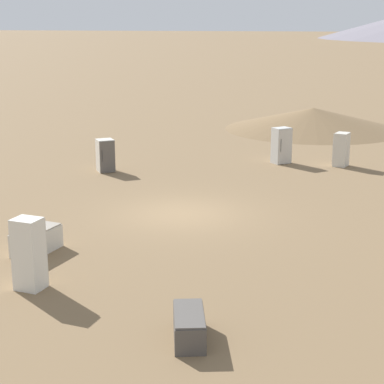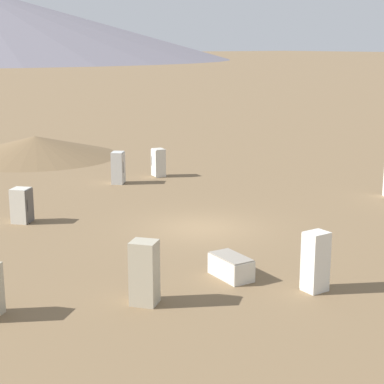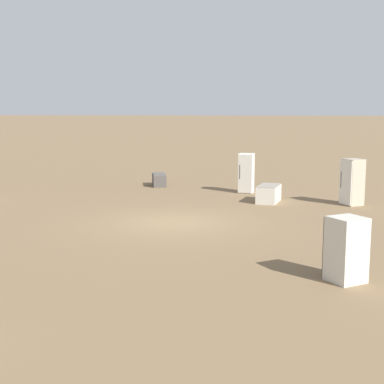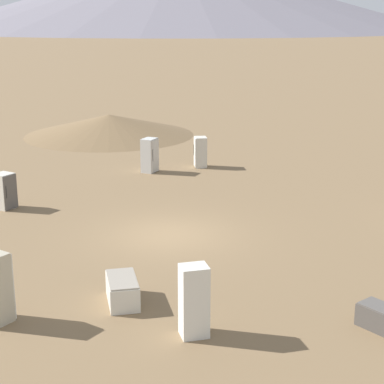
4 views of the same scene
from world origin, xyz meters
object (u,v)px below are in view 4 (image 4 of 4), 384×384
(discarded_fridge_0, at_px, (200,152))
(discarded_fridge_4, at_px, (4,191))
(discarded_fridge_5, at_px, (122,290))
(discarded_fridge_2, at_px, (150,155))
(discarded_fridge_3, at_px, (194,301))

(discarded_fridge_0, bearing_deg, discarded_fridge_4, 125.59)
(discarded_fridge_5, bearing_deg, discarded_fridge_2, -101.42)
(discarded_fridge_0, distance_m, discarded_fridge_2, 2.72)
(discarded_fridge_2, xyz_separation_m, discarded_fridge_5, (-4.28, -14.17, -0.48))
(discarded_fridge_3, xyz_separation_m, discarded_fridge_4, (-4.00, 12.28, -0.19))
(discarded_fridge_2, relative_size, discarded_fridge_3, 0.93)
(discarded_fridge_0, height_order, discarded_fridge_5, discarded_fridge_0)
(discarded_fridge_2, distance_m, discarded_fridge_5, 14.81)
(discarded_fridge_3, relative_size, discarded_fridge_4, 1.26)
(discarded_fridge_0, height_order, discarded_fridge_2, discarded_fridge_2)
(discarded_fridge_4, bearing_deg, discarded_fridge_2, 169.53)
(discarded_fridge_0, distance_m, discarded_fridge_5, 16.04)
(discarded_fridge_3, xyz_separation_m, discarded_fridge_5, (-1.28, 2.31, -0.55))
(discarded_fridge_2, relative_size, discarded_fridge_4, 1.17)
(discarded_fridge_2, bearing_deg, discarded_fridge_3, 31.43)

